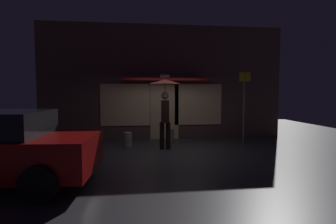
% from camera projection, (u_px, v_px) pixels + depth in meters
% --- Properties ---
extents(ground_plane, '(18.00, 18.00, 0.00)m').
position_uv_depth(ground_plane, '(172.00, 151.00, 8.36)').
color(ground_plane, '#38353A').
extents(building_facade, '(9.43, 1.00, 4.42)m').
position_uv_depth(building_facade, '(164.00, 83.00, 10.52)').
color(building_facade, brown).
rests_on(building_facade, ground).
extents(person_with_umbrella, '(1.05, 1.05, 2.23)m').
position_uv_depth(person_with_umbrella, '(165.00, 97.00, 8.53)').
color(person_with_umbrella, black).
rests_on(person_with_umbrella, ground).
extents(street_sign_post, '(0.40, 0.07, 2.61)m').
position_uv_depth(street_sign_post, '(244.00, 103.00, 9.30)').
color(street_sign_post, '#595B60').
rests_on(street_sign_post, ground).
extents(sidewalk_bollard, '(0.26, 0.26, 0.49)m').
position_uv_depth(sidewalk_bollard, '(170.00, 136.00, 9.86)').
color(sidewalk_bollard, slate).
rests_on(sidewalk_bollard, ground).
extents(sidewalk_bollard_2, '(0.28, 0.28, 0.49)m').
position_uv_depth(sidewalk_bollard_2, '(128.00, 140.00, 9.01)').
color(sidewalk_bollard_2, '#B2A899').
rests_on(sidewalk_bollard_2, ground).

